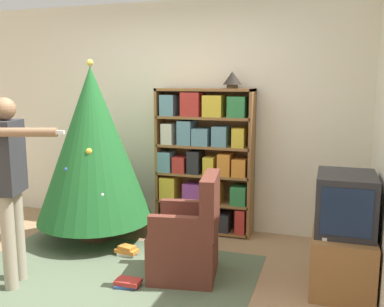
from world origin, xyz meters
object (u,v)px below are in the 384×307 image
bookshelf (203,162)px  table_lamp (232,79)px  christmas_tree (93,145)px  television (345,203)px  standing_person (10,177)px  armchair (189,241)px

bookshelf → table_lamp: bearing=1.4°
christmas_tree → bookshelf: bearing=28.4°
television → table_lamp: table_lamp is taller
television → christmas_tree: (-2.54, 0.36, 0.31)m
standing_person → christmas_tree: bearing=159.1°
standing_person → table_lamp: size_ratio=7.87×
armchair → standing_person: (-1.34, -0.59, 0.61)m
table_lamp → television: bearing=-38.9°
standing_person → table_lamp: 2.40m
bookshelf → table_lamp: (0.31, 0.01, 0.92)m
armchair → table_lamp: (0.11, 1.15, 1.40)m
christmas_tree → standing_person: 1.17m
armchair → table_lamp: 1.82m
armchair → bookshelf: bearing=-179.3°
christmas_tree → standing_person: christmas_tree is taller
christmas_tree → table_lamp: (1.37, 0.58, 0.69)m
television → christmas_tree: 2.58m
armchair → television: bearing=89.9°
table_lamp → bookshelf: bearing=-178.6°
bookshelf → standing_person: bookshelf is taller
standing_person → table_lamp: table_lamp is taller
television → standing_person: (-2.61, -0.80, 0.20)m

